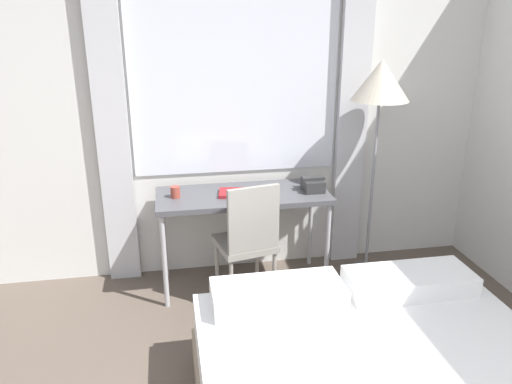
{
  "coord_description": "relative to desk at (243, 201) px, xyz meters",
  "views": [
    {
      "loc": [
        -0.5,
        -0.69,
        2.06
      ],
      "look_at": [
        0.06,
        2.42,
        0.92
      ],
      "focal_mm": 35.0,
      "sensor_mm": 36.0,
      "label": 1
    }
  ],
  "objects": [
    {
      "name": "wall_back_with_window",
      "position": [
        -0.03,
        0.35,
        0.65
      ],
      "size": [
        5.14,
        0.13,
        2.7
      ],
      "color": "silver",
      "rests_on": "ground_plane"
    },
    {
      "name": "desk",
      "position": [
        0.0,
        0.0,
        0.0
      ],
      "size": [
        1.3,
        0.54,
        0.77
      ],
      "color": "#4C4C51",
      "rests_on": "ground_plane"
    },
    {
      "name": "desk_chair",
      "position": [
        -0.0,
        -0.24,
        -0.19
      ],
      "size": [
        0.47,
        0.47,
        0.94
      ],
      "rotation": [
        0.0,
        0.0,
        0.21
      ],
      "color": "gray",
      "rests_on": "ground_plane"
    },
    {
      "name": "standing_lamp",
      "position": [
        1.03,
        -0.01,
        0.81
      ],
      "size": [
        0.43,
        0.43,
        1.74
      ],
      "color": "#4C4C51",
      "rests_on": "ground_plane"
    },
    {
      "name": "telephone",
      "position": [
        0.54,
        -0.03,
        0.11
      ],
      "size": [
        0.17,
        0.18,
        0.11
      ],
      "color": "#2D2D2D",
      "rests_on": "desk"
    },
    {
      "name": "book",
      "position": [
        -0.05,
        -0.02,
        0.08
      ],
      "size": [
        0.29,
        0.23,
        0.02
      ],
      "rotation": [
        0.0,
        0.0,
        -0.16
      ],
      "color": "maroon",
      "rests_on": "desk"
    },
    {
      "name": "mug",
      "position": [
        -0.5,
        -0.0,
        0.11
      ],
      "size": [
        0.07,
        0.07,
        0.09
      ],
      "color": "#993F33",
      "rests_on": "desk"
    }
  ]
}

